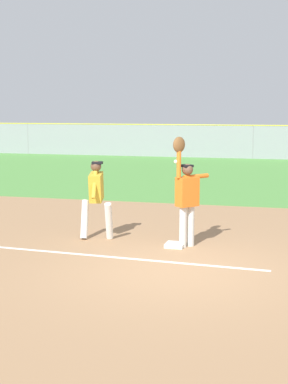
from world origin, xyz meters
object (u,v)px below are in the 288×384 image
first_base (175,245)px  baseball (176,162)px  runner (96,194)px  parked_car_blue (151,140)px  fielder (186,193)px  parked_car_red (245,142)px

first_base → baseball: (0.02, -0.09, 1.74)m
first_base → runner: (-1.79, 0.25, 0.96)m
parked_car_blue → fielder: bearing=-77.7°
first_base → baseball: 1.74m
first_base → fielder: size_ratio=0.17×
first_base → runner: size_ratio=0.22×
runner → parked_car_red: size_ratio=0.39×
runner → baseball: size_ratio=23.24×
first_base → baseball: baseball is taller
baseball → fielder: bearing=40.5°
runner → baseball: baseball is taller
baseball → parked_car_red: baseball is taller
fielder → runner: size_ratio=1.33×
runner → parked_car_blue: (-4.72, 24.69, -0.32)m
first_base → parked_car_red: parked_car_red is taller
runner → parked_car_red: 24.24m
runner → baseball: 2.00m
fielder → runner: bearing=37.6°
first_base → parked_car_red: (-0.42, 24.45, 0.63)m
first_base → baseball: size_ratio=5.14×
baseball → parked_car_blue: 25.89m
fielder → parked_car_blue: size_ratio=0.51×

